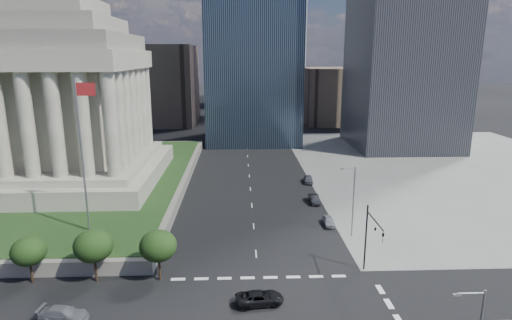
{
  "coord_description": "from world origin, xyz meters",
  "views": [
    {
      "loc": [
        -1.96,
        -29.67,
        24.44
      ],
      "look_at": [
        -0.2,
        15.06,
        13.46
      ],
      "focal_mm": 30.0,
      "sensor_mm": 36.0,
      "label": 1
    }
  ],
  "objects_px": {
    "war_memorial": "(56,73)",
    "pickup_truck": "(260,298)",
    "traffic_signal_ne": "(371,234)",
    "flagpole": "(83,147)",
    "street_lamp_north": "(352,197)",
    "suv_grey": "(63,314)",
    "parked_sedan_far": "(308,179)",
    "parked_sedan_near": "(329,221)",
    "parked_sedan_mid": "(314,199)"
  },
  "relations": [
    {
      "from": "war_memorial",
      "to": "pickup_truck",
      "type": "bearing_deg",
      "value": -49.17
    },
    {
      "from": "traffic_signal_ne",
      "to": "pickup_truck",
      "type": "distance_m",
      "value": 14.27
    },
    {
      "from": "traffic_signal_ne",
      "to": "pickup_truck",
      "type": "height_order",
      "value": "traffic_signal_ne"
    },
    {
      "from": "flagpole",
      "to": "pickup_truck",
      "type": "relative_size",
      "value": 4.1
    },
    {
      "from": "war_memorial",
      "to": "street_lamp_north",
      "type": "relative_size",
      "value": 3.9
    },
    {
      "from": "traffic_signal_ne",
      "to": "suv_grey",
      "type": "relative_size",
      "value": 1.71
    },
    {
      "from": "street_lamp_north",
      "to": "suv_grey",
      "type": "distance_m",
      "value": 37.25
    },
    {
      "from": "traffic_signal_ne",
      "to": "flagpole",
      "type": "bearing_deg",
      "value": 163.29
    },
    {
      "from": "parked_sedan_far",
      "to": "pickup_truck",
      "type": "bearing_deg",
      "value": -99.3
    },
    {
      "from": "parked_sedan_near",
      "to": "parked_sedan_far",
      "type": "distance_m",
      "value": 21.58
    },
    {
      "from": "pickup_truck",
      "to": "parked_sedan_mid",
      "type": "height_order",
      "value": "parked_sedan_mid"
    },
    {
      "from": "parked_sedan_mid",
      "to": "parked_sedan_far",
      "type": "bearing_deg",
      "value": 85.06
    },
    {
      "from": "war_memorial",
      "to": "parked_sedan_far",
      "type": "xyz_separation_m",
      "value": [
        45.5,
        2.59,
        -20.68
      ]
    },
    {
      "from": "traffic_signal_ne",
      "to": "parked_sedan_near",
      "type": "height_order",
      "value": "traffic_signal_ne"
    },
    {
      "from": "street_lamp_north",
      "to": "parked_sedan_mid",
      "type": "distance_m",
      "value": 14.94
    },
    {
      "from": "suv_grey",
      "to": "parked_sedan_far",
      "type": "xyz_separation_m",
      "value": [
        30.24,
        43.87,
        0.04
      ]
    },
    {
      "from": "street_lamp_north",
      "to": "war_memorial",
      "type": "bearing_deg",
      "value": 154.08
    },
    {
      "from": "war_memorial",
      "to": "parked_sedan_far",
      "type": "bearing_deg",
      "value": 3.25
    },
    {
      "from": "flagpole",
      "to": "suv_grey",
      "type": "bearing_deg",
      "value": -79.86
    },
    {
      "from": "traffic_signal_ne",
      "to": "pickup_truck",
      "type": "relative_size",
      "value": 1.64
    },
    {
      "from": "parked_sedan_far",
      "to": "war_memorial",
      "type": "bearing_deg",
      "value": -170.57
    },
    {
      "from": "street_lamp_north",
      "to": "parked_sedan_far",
      "type": "height_order",
      "value": "street_lamp_north"
    },
    {
      "from": "traffic_signal_ne",
      "to": "street_lamp_north",
      "type": "height_order",
      "value": "street_lamp_north"
    },
    {
      "from": "war_memorial",
      "to": "flagpole",
      "type": "height_order",
      "value": "war_memorial"
    },
    {
      "from": "street_lamp_north",
      "to": "parked_sedan_mid",
      "type": "bearing_deg",
      "value": 101.05
    },
    {
      "from": "traffic_signal_ne",
      "to": "parked_sedan_mid",
      "type": "xyz_separation_m",
      "value": [
        -1.87,
        25.13,
        -4.56
      ]
    },
    {
      "from": "war_memorial",
      "to": "traffic_signal_ne",
      "type": "relative_size",
      "value": 4.88
    },
    {
      "from": "parked_sedan_far",
      "to": "traffic_signal_ne",
      "type": "bearing_deg",
      "value": -82.27
    },
    {
      "from": "war_memorial",
      "to": "suv_grey",
      "type": "relative_size",
      "value": 8.32
    },
    {
      "from": "parked_sedan_near",
      "to": "flagpole",
      "type": "bearing_deg",
      "value": -170.33
    },
    {
      "from": "street_lamp_north",
      "to": "parked_sedan_far",
      "type": "distance_m",
      "value": 26.12
    },
    {
      "from": "war_memorial",
      "to": "flagpole",
      "type": "xyz_separation_m",
      "value": [
        12.17,
        -24.0,
        -8.29
      ]
    },
    {
      "from": "traffic_signal_ne",
      "to": "parked_sedan_mid",
      "type": "relative_size",
      "value": 1.92
    },
    {
      "from": "parked_sedan_near",
      "to": "parked_sedan_mid",
      "type": "xyz_separation_m",
      "value": [
        -0.49,
        9.81,
        0.05
      ]
    },
    {
      "from": "parked_sedan_near",
      "to": "parked_sedan_mid",
      "type": "relative_size",
      "value": 0.9
    },
    {
      "from": "pickup_truck",
      "to": "parked_sedan_near",
      "type": "bearing_deg",
      "value": -36.65
    },
    {
      "from": "flagpole",
      "to": "parked_sedan_near",
      "type": "xyz_separation_m",
      "value": [
        32.95,
        5.01,
        -12.48
      ]
    },
    {
      "from": "flagpole",
      "to": "parked_sedan_mid",
      "type": "xyz_separation_m",
      "value": [
        32.46,
        14.83,
        -12.43
      ]
    },
    {
      "from": "pickup_truck",
      "to": "suv_grey",
      "type": "height_order",
      "value": "suv_grey"
    },
    {
      "from": "pickup_truck",
      "to": "parked_sedan_far",
      "type": "relative_size",
      "value": 1.15
    },
    {
      "from": "suv_grey",
      "to": "parked_sedan_far",
      "type": "distance_m",
      "value": 53.28
    },
    {
      "from": "parked_sedan_far",
      "to": "suv_grey",
      "type": "bearing_deg",
      "value": -118.4
    },
    {
      "from": "flagpole",
      "to": "suv_grey",
      "type": "height_order",
      "value": "flagpole"
    },
    {
      "from": "suv_grey",
      "to": "war_memorial",
      "type": "bearing_deg",
      "value": 27.32
    },
    {
      "from": "traffic_signal_ne",
      "to": "street_lamp_north",
      "type": "relative_size",
      "value": 0.8
    },
    {
      "from": "street_lamp_north",
      "to": "parked_sedan_mid",
      "type": "xyz_separation_m",
      "value": [
        -2.7,
        13.83,
        -4.98
      ]
    },
    {
      "from": "war_memorial",
      "to": "traffic_signal_ne",
      "type": "bearing_deg",
      "value": -36.42
    },
    {
      "from": "war_memorial",
      "to": "parked_sedan_mid",
      "type": "bearing_deg",
      "value": -11.62
    },
    {
      "from": "flagpole",
      "to": "parked_sedan_far",
      "type": "relative_size",
      "value": 4.7
    },
    {
      "from": "pickup_truck",
      "to": "suv_grey",
      "type": "distance_m",
      "value": 18.76
    }
  ]
}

